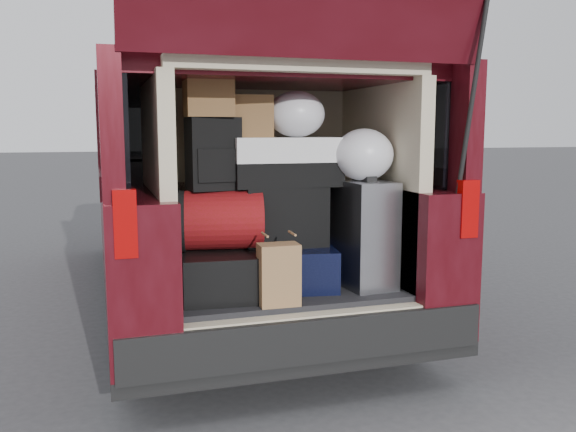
{
  "coord_description": "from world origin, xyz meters",
  "views": [
    {
      "loc": [
        -0.96,
        -3.04,
        1.42
      ],
      "look_at": [
        0.05,
        0.2,
        0.94
      ],
      "focal_mm": 38.0,
      "sensor_mm": 36.0,
      "label": 1
    }
  ],
  "objects_px": {
    "silver_roller": "(363,234)",
    "backpack": "(213,154)",
    "black_hardshell": "(221,271)",
    "twotone_duffel": "(284,162)",
    "navy_hardshell": "(294,265)",
    "kraft_bag": "(279,275)",
    "black_soft_case": "(282,216)",
    "red_duffel": "(217,220)"
  },
  "relations": [
    {
      "from": "silver_roller",
      "to": "red_duffel",
      "type": "xyz_separation_m",
      "value": [
        -0.81,
        0.1,
        0.1
      ]
    },
    {
      "from": "navy_hardshell",
      "to": "red_duffel",
      "type": "distance_m",
      "value": 0.53
    },
    {
      "from": "silver_roller",
      "to": "black_soft_case",
      "type": "bearing_deg",
      "value": 156.79
    },
    {
      "from": "navy_hardshell",
      "to": "kraft_bag",
      "type": "height_order",
      "value": "kraft_bag"
    },
    {
      "from": "red_duffel",
      "to": "black_soft_case",
      "type": "bearing_deg",
      "value": 17.07
    },
    {
      "from": "silver_roller",
      "to": "red_duffel",
      "type": "height_order",
      "value": "silver_roller"
    },
    {
      "from": "navy_hardshell",
      "to": "backpack",
      "type": "bearing_deg",
      "value": -170.11
    },
    {
      "from": "black_hardshell",
      "to": "backpack",
      "type": "xyz_separation_m",
      "value": [
        -0.02,
        0.04,
        0.63
      ]
    },
    {
      "from": "black_soft_case",
      "to": "twotone_duffel",
      "type": "relative_size",
      "value": 0.77
    },
    {
      "from": "black_soft_case",
      "to": "backpack",
      "type": "bearing_deg",
      "value": -177.69
    },
    {
      "from": "silver_roller",
      "to": "kraft_bag",
      "type": "bearing_deg",
      "value": -162.03
    },
    {
      "from": "navy_hardshell",
      "to": "twotone_duffel",
      "type": "relative_size",
      "value": 0.87
    },
    {
      "from": "silver_roller",
      "to": "black_hardshell",
      "type": "bearing_deg",
      "value": 169.66
    },
    {
      "from": "backpack",
      "to": "navy_hardshell",
      "type": "bearing_deg",
      "value": -6.25
    },
    {
      "from": "black_soft_case",
      "to": "twotone_duffel",
      "type": "height_order",
      "value": "twotone_duffel"
    },
    {
      "from": "black_soft_case",
      "to": "twotone_duffel",
      "type": "distance_m",
      "value": 0.3
    },
    {
      "from": "navy_hardshell",
      "to": "twotone_duffel",
      "type": "xyz_separation_m",
      "value": [
        -0.05,
        0.03,
        0.58
      ]
    },
    {
      "from": "kraft_bag",
      "to": "backpack",
      "type": "bearing_deg",
      "value": 127.13
    },
    {
      "from": "navy_hardshell",
      "to": "black_soft_case",
      "type": "relative_size",
      "value": 1.13
    },
    {
      "from": "black_hardshell",
      "to": "twotone_duffel",
      "type": "relative_size",
      "value": 0.99
    },
    {
      "from": "red_duffel",
      "to": "black_hardshell",
      "type": "bearing_deg",
      "value": -33.31
    },
    {
      "from": "silver_roller",
      "to": "kraft_bag",
      "type": "distance_m",
      "value": 0.63
    },
    {
      "from": "red_duffel",
      "to": "black_soft_case",
      "type": "xyz_separation_m",
      "value": [
        0.38,
        0.05,
        -0.0
      ]
    },
    {
      "from": "navy_hardshell",
      "to": "black_soft_case",
      "type": "height_order",
      "value": "black_soft_case"
    },
    {
      "from": "black_hardshell",
      "to": "red_duffel",
      "type": "height_order",
      "value": "red_duffel"
    },
    {
      "from": "black_hardshell",
      "to": "silver_roller",
      "type": "xyz_separation_m",
      "value": [
        0.8,
        -0.08,
        0.18
      ]
    },
    {
      "from": "black_hardshell",
      "to": "black_soft_case",
      "type": "distance_m",
      "value": 0.46
    },
    {
      "from": "red_duffel",
      "to": "twotone_duffel",
      "type": "bearing_deg",
      "value": 19.04
    },
    {
      "from": "silver_roller",
      "to": "backpack",
      "type": "xyz_separation_m",
      "value": [
        -0.82,
        0.12,
        0.45
      ]
    },
    {
      "from": "black_hardshell",
      "to": "silver_roller",
      "type": "height_order",
      "value": "silver_roller"
    },
    {
      "from": "kraft_bag",
      "to": "black_soft_case",
      "type": "xyz_separation_m",
      "value": [
        0.13,
        0.38,
        0.24
      ]
    },
    {
      "from": "black_hardshell",
      "to": "twotone_duffel",
      "type": "height_order",
      "value": "twotone_duffel"
    },
    {
      "from": "silver_roller",
      "to": "backpack",
      "type": "bearing_deg",
      "value": 166.88
    },
    {
      "from": "black_hardshell",
      "to": "kraft_bag",
      "type": "height_order",
      "value": "kraft_bag"
    },
    {
      "from": "navy_hardshell",
      "to": "silver_roller",
      "type": "xyz_separation_m",
      "value": [
        0.37,
        -0.13,
        0.18
      ]
    },
    {
      "from": "silver_roller",
      "to": "red_duffel",
      "type": "relative_size",
      "value": 1.22
    },
    {
      "from": "kraft_bag",
      "to": "black_soft_case",
      "type": "bearing_deg",
      "value": 72.2
    },
    {
      "from": "kraft_bag",
      "to": "red_duffel",
      "type": "distance_m",
      "value": 0.48
    },
    {
      "from": "black_hardshell",
      "to": "kraft_bag",
      "type": "distance_m",
      "value": 0.39
    },
    {
      "from": "kraft_bag",
      "to": "black_hardshell",
      "type": "bearing_deg",
      "value": 127.89
    },
    {
      "from": "navy_hardshell",
      "to": "silver_roller",
      "type": "distance_m",
      "value": 0.43
    },
    {
      "from": "silver_roller",
      "to": "black_soft_case",
      "type": "xyz_separation_m",
      "value": [
        -0.43,
        0.15,
        0.1
      ]
    }
  ]
}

